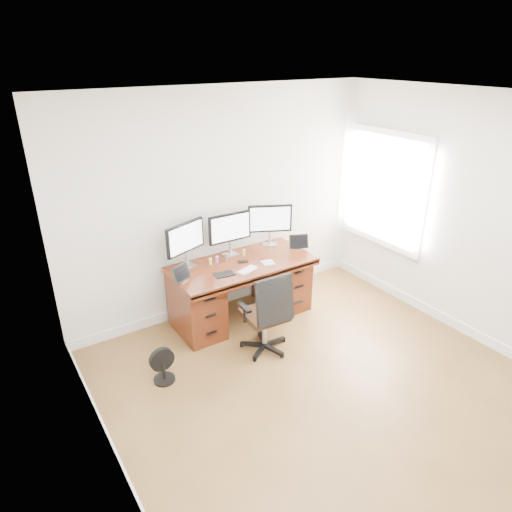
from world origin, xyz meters
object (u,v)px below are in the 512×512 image
desk (241,288)px  monitor_center (230,229)px  office_chair (267,326)px  floor_fan (163,366)px  keyboard (248,270)px

desk → monitor_center: (-0.00, 0.24, 0.68)m
office_chair → desk: bearing=83.1°
floor_fan → keyboard: keyboard is taller
floor_fan → keyboard: (1.22, 0.37, 0.58)m
floor_fan → desk: bearing=24.1°
office_chair → keyboard: 0.68m
desk → monitor_center: monitor_center is taller
desk → floor_fan: size_ratio=4.56×
desk → office_chair: size_ratio=1.78×
office_chair → monitor_center: size_ratio=1.74×
office_chair → floor_fan: (-1.14, 0.14, -0.13)m
desk → office_chair: office_chair is taller
desk → office_chair: (-0.14, -0.75, -0.09)m
floor_fan → office_chair: bearing=-8.6°
desk → monitor_center: size_ratio=3.09×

